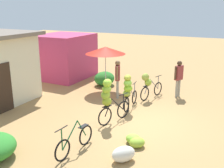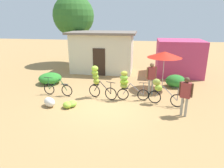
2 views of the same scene
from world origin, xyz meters
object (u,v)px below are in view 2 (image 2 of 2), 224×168
object	(u,v)px
bicycle_leftmost	(58,89)
banana_pile_on_ground	(69,105)
market_umbrella	(165,54)
produce_sack	(49,102)
person_vendor	(151,75)
building_low	(103,52)
tree_behind_building	(74,16)
person_bystander	(186,93)
bicycle_near_pile	(98,80)
bicycle_by_shop	(161,90)
bicycle_center_loaded	(126,83)
shop_pink	(179,58)

from	to	relation	value
bicycle_leftmost	banana_pile_on_ground	bearing A→B (deg)	-51.40
market_umbrella	produce_sack	xyz separation A→B (m)	(-5.53, -3.48, -1.85)
person_vendor	bicycle_leftmost	bearing A→B (deg)	-168.78
building_low	tree_behind_building	world-z (taller)	tree_behind_building
tree_behind_building	produce_sack	size ratio (longest dim) A/B	8.61
tree_behind_building	market_umbrella	xyz separation A→B (m)	(7.38, -5.99, -2.15)
bicycle_leftmost	person_bystander	size ratio (longest dim) A/B	0.97
market_umbrella	bicycle_near_pile	bearing A→B (deg)	-150.39
bicycle_by_shop	banana_pile_on_ground	bearing A→B (deg)	-165.86
bicycle_center_loaded	person_bystander	xyz separation A→B (m)	(2.63, -1.42, 0.18)
market_umbrella	bicycle_leftmost	distance (m)	6.30
bicycle_leftmost	bicycle_center_loaded	bearing A→B (deg)	-1.40
bicycle_center_loaded	banana_pile_on_ground	xyz separation A→B (m)	(-2.59, -1.36, -0.76)
shop_pink	tree_behind_building	bearing A→B (deg)	164.28
bicycle_leftmost	bicycle_by_shop	xyz separation A→B (m)	(5.45, -0.37, 0.38)
bicycle_by_shop	person_bystander	bearing A→B (deg)	-50.90
bicycle_by_shop	person_bystander	xyz separation A→B (m)	(0.92, -1.14, 0.34)
bicycle_near_pile	bicycle_center_loaded	xyz separation A→B (m)	(1.52, -0.11, -0.08)
bicycle_center_loaded	banana_pile_on_ground	bearing A→B (deg)	-152.23
building_low	bicycle_center_loaded	size ratio (longest dim) A/B	3.11
building_low	produce_sack	distance (m)	7.37
bicycle_center_loaded	person_bystander	world-z (taller)	person_bystander
market_umbrella	bicycle_by_shop	bearing A→B (deg)	-96.62
market_umbrella	person_vendor	bearing A→B (deg)	-125.17
building_low	banana_pile_on_ground	distance (m)	7.27
produce_sack	building_low	bearing A→B (deg)	80.82
shop_pink	person_bystander	bearing A→B (deg)	-95.97
shop_pink	banana_pile_on_ground	size ratio (longest dim) A/B	4.08
building_low	bicycle_center_loaded	world-z (taller)	building_low
tree_behind_building	person_bystander	xyz separation A→B (m)	(8.03, -9.50, -3.15)
bicycle_center_loaded	building_low	bearing A→B (deg)	112.54
bicycle_by_shop	person_vendor	xyz separation A→B (m)	(-0.43, 1.37, 0.36)
person_vendor	bicycle_near_pile	bearing A→B (deg)	-160.57
shop_pink	person_vendor	bearing A→B (deg)	-114.78
shop_pink	bicycle_center_loaded	world-z (taller)	shop_pink
shop_pink	bicycle_by_shop	bearing A→B (deg)	-105.71
bicycle_center_loaded	produce_sack	xyz separation A→B (m)	(-3.55, -1.39, -0.68)
banana_pile_on_ground	person_vendor	xyz separation A→B (m)	(3.86, 2.45, 0.96)
building_low	tree_behind_building	bearing A→B (deg)	142.48
shop_pink	market_umbrella	bearing A→B (deg)	-111.44
person_vendor	bicycle_center_loaded	bearing A→B (deg)	-139.44
market_umbrella	shop_pink	bearing A→B (deg)	68.56
bicycle_by_shop	shop_pink	bearing A→B (deg)	74.29
shop_pink	bicycle_center_loaded	bearing A→B (deg)	-120.91
building_low	shop_pink	size ratio (longest dim) A/B	1.59
shop_pink	bicycle_center_loaded	xyz separation A→B (m)	(-3.36, -5.61, -0.38)
building_low	bicycle_leftmost	xyz separation A→B (m)	(-1.36, -5.68, -1.21)
building_low	shop_pink	xyz separation A→B (m)	(5.75, -0.15, -0.28)
building_low	market_umbrella	distance (m)	5.74
shop_pink	produce_sack	xyz separation A→B (m)	(-6.91, -7.00, -1.06)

